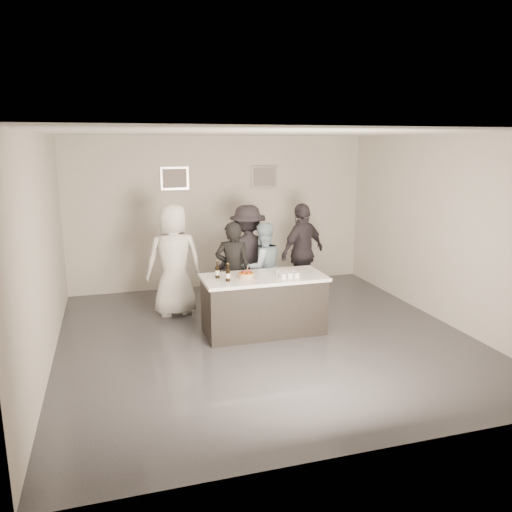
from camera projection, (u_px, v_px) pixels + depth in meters
name	position (u px, v px, depth m)	size (l,w,h in m)	color
floor	(265.00, 337.00, 7.52)	(6.00, 6.00, 0.00)	#3D3D42
ceiling	(266.00, 133.00, 6.86)	(6.00, 6.00, 0.00)	white
wall_back	(221.00, 213.00, 10.00)	(6.00, 0.04, 3.00)	beige
wall_front	(369.00, 302.00, 4.39)	(6.00, 0.04, 3.00)	beige
wall_left	(42.00, 252.00, 6.36)	(0.04, 6.00, 3.00)	beige
wall_right	(443.00, 230.00, 8.02)	(0.04, 6.00, 3.00)	beige
picture_left	(175.00, 178.00, 9.56)	(0.54, 0.04, 0.44)	#B2B2B7
picture_right	(264.00, 177.00, 10.06)	(0.54, 0.04, 0.44)	#B2B2B7
bar_counter	(264.00, 304.00, 7.64)	(1.86, 0.86, 0.90)	white
cake	(246.00, 276.00, 7.41)	(0.23, 0.23, 0.07)	orange
beer_bottle_a	(217.00, 270.00, 7.39)	(0.07, 0.07, 0.26)	black
beer_bottle_b	(228.00, 273.00, 7.22)	(0.07, 0.07, 0.26)	black
tumbler_cluster	(288.00, 274.00, 7.51)	(0.30, 0.30, 0.08)	orange
candles	(252.00, 281.00, 7.23)	(0.24, 0.08, 0.01)	pink
person_main_black	(233.00, 270.00, 8.20)	(0.59, 0.39, 1.63)	black
person_main_blue	(263.00, 267.00, 8.54)	(0.76, 0.59, 1.56)	#9EBBCF
person_guest_left	(174.00, 260.00, 8.34)	(0.93, 0.60, 1.90)	white
person_guest_right	(303.00, 252.00, 9.15)	(1.06, 0.44, 1.81)	#332D35
person_guest_back	(248.00, 255.00, 8.97)	(1.16, 0.67, 1.80)	black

